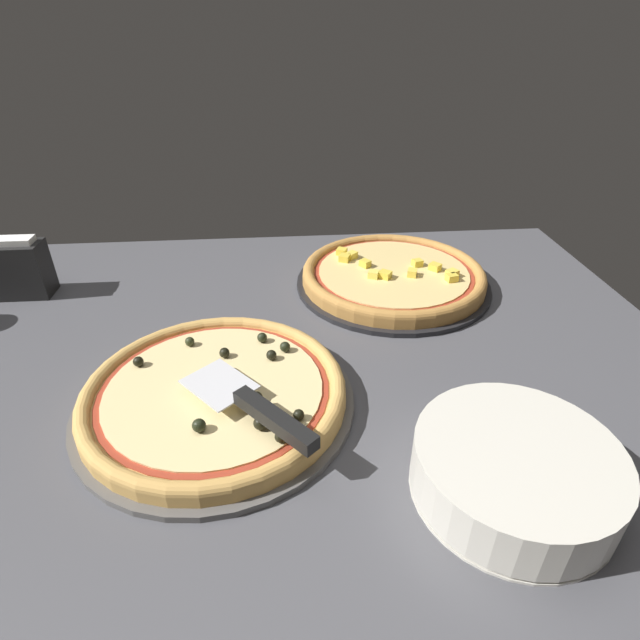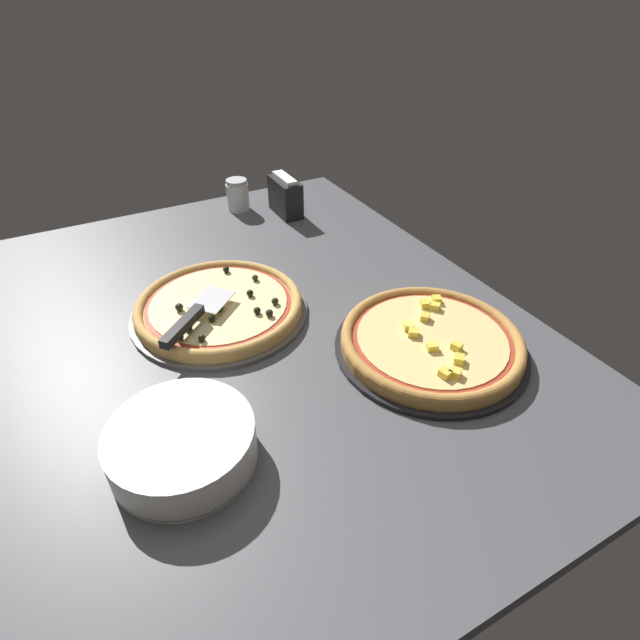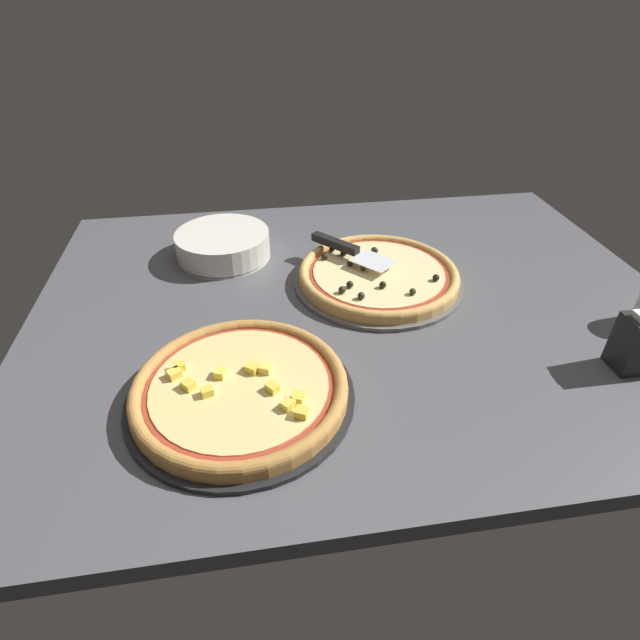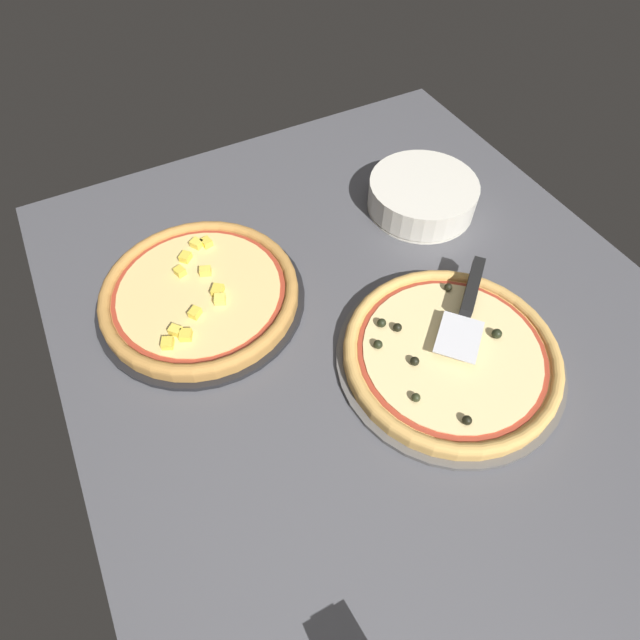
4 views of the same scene
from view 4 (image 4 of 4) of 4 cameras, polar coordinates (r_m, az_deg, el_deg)
name	(u,v)px [view 4 (image 4 of 4)]	position (r cm, az deg, el deg)	size (l,w,h in cm)	color
ground_plane	(392,354)	(94.72, 8.27, -3.84)	(146.40, 113.13, 3.60)	#4C4C51
pizza_pan_front	(449,359)	(93.36, 14.54, -4.36)	(41.01, 41.01, 1.00)	#565451
pizza_front	(451,353)	(91.78, 14.77, -3.70)	(38.54, 38.54, 4.00)	tan
pizza_pan_back	(202,299)	(101.23, -13.36, 2.34)	(40.72, 40.72, 1.00)	black
pizza_back	(200,292)	(99.61, -13.59, 3.11)	(38.28, 38.28, 3.88)	#B77F3D
serving_spatula	(470,296)	(96.15, 16.76, 2.60)	(19.08, 20.62, 2.00)	silver
plate_stack	(422,195)	(118.18, 11.59, 13.79)	(24.24, 24.24, 7.00)	silver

